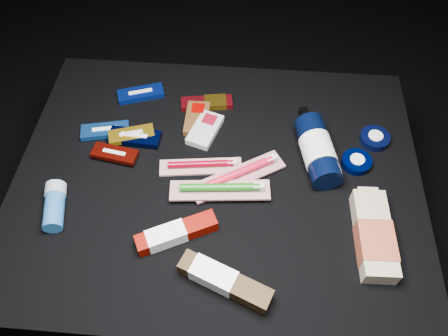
# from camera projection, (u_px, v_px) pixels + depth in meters

# --- Properties ---
(ground) EXTENTS (3.00, 3.00, 0.00)m
(ground) POSITION_uv_depth(u_px,v_px,m) (219.00, 248.00, 1.38)
(ground) COLOR black
(ground) RESTS_ON ground
(cloth_table) EXTENTS (0.98, 0.78, 0.40)m
(cloth_table) POSITION_uv_depth(u_px,v_px,m) (218.00, 216.00, 1.22)
(cloth_table) COLOR black
(cloth_table) RESTS_ON ground
(luna_bar_0) EXTENTS (0.13, 0.09, 0.02)m
(luna_bar_0) POSITION_uv_depth(u_px,v_px,m) (141.00, 94.00, 1.21)
(luna_bar_0) COLOR #0A269E
(luna_bar_0) RESTS_ON cloth_table
(luna_bar_1) EXTENTS (0.13, 0.07, 0.02)m
(luna_bar_1) POSITION_uv_depth(u_px,v_px,m) (105.00, 131.00, 1.12)
(luna_bar_1) COLOR blue
(luna_bar_1) RESTS_ON cloth_table
(luna_bar_2) EXTENTS (0.13, 0.06, 0.02)m
(luna_bar_2) POSITION_uv_depth(u_px,v_px,m) (135.00, 137.00, 1.11)
(luna_bar_2) COLOR black
(luna_bar_2) RESTS_ON cloth_table
(luna_bar_3) EXTENTS (0.12, 0.08, 0.02)m
(luna_bar_3) POSITION_uv_depth(u_px,v_px,m) (132.00, 135.00, 1.11)
(luna_bar_3) COLOR gold
(luna_bar_3) RESTS_ON cloth_table
(luna_bar_4) EXTENTS (0.12, 0.06, 0.01)m
(luna_bar_4) POSITION_uv_depth(u_px,v_px,m) (115.00, 154.00, 1.07)
(luna_bar_4) COLOR #6D0D06
(luna_bar_4) RESTS_ON cloth_table
(clif_bar_0) EXTENTS (0.06, 0.11, 0.02)m
(clif_bar_0) POSITION_uv_depth(u_px,v_px,m) (197.00, 117.00, 1.15)
(clif_bar_0) COLOR #502F14
(clif_bar_0) RESTS_ON cloth_table
(clif_bar_1) EXTENTS (0.09, 0.13, 0.02)m
(clif_bar_1) POSITION_uv_depth(u_px,v_px,m) (206.00, 128.00, 1.13)
(clif_bar_1) COLOR beige
(clif_bar_1) RESTS_ON cloth_table
(power_bar) EXTENTS (0.14, 0.06, 0.02)m
(power_bar) POSITION_uv_depth(u_px,v_px,m) (210.00, 103.00, 1.19)
(power_bar) COLOR maroon
(power_bar) RESTS_ON cloth_table
(lotion_bottle) EXTENTS (0.11, 0.24, 0.08)m
(lotion_bottle) POSITION_uv_depth(u_px,v_px,m) (318.00, 150.00, 1.05)
(lotion_bottle) COLOR black
(lotion_bottle) RESTS_ON cloth_table
(cream_tin_upper) EXTENTS (0.07, 0.07, 0.02)m
(cream_tin_upper) POSITION_uv_depth(u_px,v_px,m) (375.00, 138.00, 1.11)
(cream_tin_upper) COLOR black
(cream_tin_upper) RESTS_ON cloth_table
(cream_tin_lower) EXTENTS (0.07, 0.07, 0.02)m
(cream_tin_lower) POSITION_uv_depth(u_px,v_px,m) (356.00, 162.00, 1.07)
(cream_tin_lower) COLOR black
(cream_tin_lower) RESTS_ON cloth_table
(bodywash_bottle) EXTENTS (0.08, 0.22, 0.04)m
(bodywash_bottle) POSITION_uv_depth(u_px,v_px,m) (374.00, 237.00, 0.94)
(bodywash_bottle) COLOR #C5AC8C
(bodywash_bottle) RESTS_ON cloth_table
(deodorant_stick) EXTENTS (0.07, 0.12, 0.05)m
(deodorant_stick) POSITION_uv_depth(u_px,v_px,m) (54.00, 205.00, 0.98)
(deodorant_stick) COLOR #225DA1
(deodorant_stick) RESTS_ON cloth_table
(toothbrush_pack_0) EXTENTS (0.20, 0.07, 0.02)m
(toothbrush_pack_0) POSITION_uv_depth(u_px,v_px,m) (202.00, 165.00, 1.06)
(toothbrush_pack_0) COLOR silver
(toothbrush_pack_0) RESTS_ON cloth_table
(toothbrush_pack_1) EXTENTS (0.23, 0.17, 0.03)m
(toothbrush_pack_1) POSITION_uv_depth(u_px,v_px,m) (239.00, 174.00, 1.04)
(toothbrush_pack_1) COLOR #B6AFAB
(toothbrush_pack_1) RESTS_ON cloth_table
(toothbrush_pack_2) EXTENTS (0.24, 0.08, 0.03)m
(toothbrush_pack_2) POSITION_uv_depth(u_px,v_px,m) (221.00, 189.00, 1.00)
(toothbrush_pack_2) COLOR silver
(toothbrush_pack_2) RESTS_ON cloth_table
(toothpaste_carton_red) EXTENTS (0.18, 0.11, 0.03)m
(toothpaste_carton_red) POSITION_uv_depth(u_px,v_px,m) (173.00, 234.00, 0.94)
(toothpaste_carton_red) COLOR #6D0700
(toothpaste_carton_red) RESTS_ON cloth_table
(toothpaste_carton_green) EXTENTS (0.20, 0.11, 0.04)m
(toothpaste_carton_green) POSITION_uv_depth(u_px,v_px,m) (221.00, 279.00, 0.88)
(toothpaste_carton_green) COLOR #301F0D
(toothpaste_carton_green) RESTS_ON cloth_table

